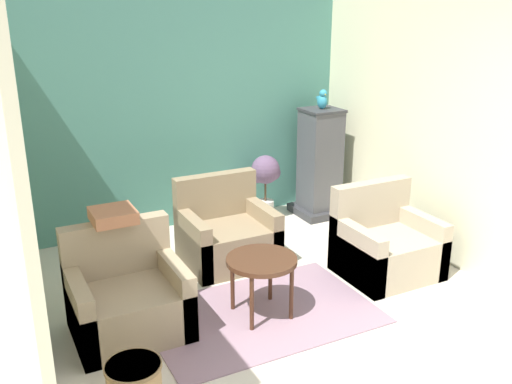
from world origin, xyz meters
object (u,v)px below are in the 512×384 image
Objects in this scene: armchair_left at (128,300)px; parrot at (322,100)px; armchair_middle at (226,236)px; birdcage at (320,165)px; coffee_table at (262,265)px; potted_plant at (265,177)px; armchair_right at (385,246)px.

parrot is at bearing 28.93° from armchair_left.
birdcage is (1.58, 0.73, 0.35)m from armchair_middle.
armchair_left is 3.23m from birdcage.
parrot is (1.75, 1.82, 0.96)m from coffee_table.
armchair_middle is 0.66× the size of birdcage.
parrot reaches higher than armchair_left.
parrot is at bearing -12.23° from potted_plant.
coffee_table is 2.70m from parrot.
armchair_left is 3.73× the size of parrot.
armchair_middle is at bearing -155.32° from birdcage.
birdcage is 1.66× the size of potted_plant.
birdcage reaches higher than potted_plant.
parrot is (2.81, 1.56, 1.15)m from armchair_left.
parrot is 0.30× the size of potted_plant.
armchair_right is at bearing 6.04° from coffee_table.
coffee_table is at bearing -173.96° from armchair_right.
armchair_middle is at bearing 143.35° from armchair_right.
armchair_left is at bearing -141.50° from potted_plant.
armchair_middle is 1.28m from potted_plant.
armchair_left is 1.00× the size of armchair_middle.
parrot is at bearing 24.73° from armchair_middle.
armchair_left is at bearing 177.41° from armchair_right.
armchair_right is 0.66× the size of birdcage.
armchair_right reaches higher than coffee_table.
potted_plant is (-0.36, 1.81, 0.25)m from armchair_right.
coffee_table is 1.12m from armchair_middle.
armchair_middle is 2.08m from parrot.
armchair_right is 3.73× the size of parrot.
armchair_left reaches higher than potted_plant.
birdcage is (0.32, 1.67, 0.35)m from armchair_right.
parrot reaches higher than armchair_middle.
potted_plant is at bearing 167.61° from birdcage.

